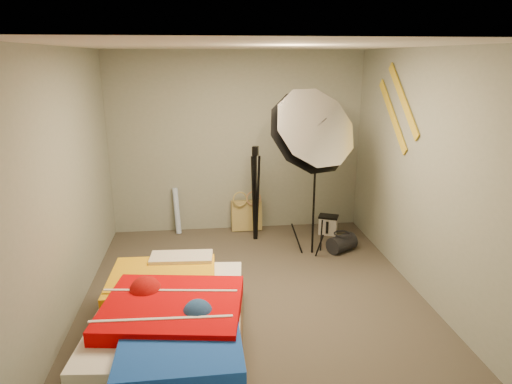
{
  "coord_description": "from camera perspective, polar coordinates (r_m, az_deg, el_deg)",
  "views": [
    {
      "loc": [
        -0.48,
        -4.26,
        2.41
      ],
      "look_at": [
        0.1,
        0.6,
        0.95
      ],
      "focal_mm": 32.0,
      "sensor_mm": 36.0,
      "label": 1
    }
  ],
  "objects": [
    {
      "name": "floor",
      "position": [
        4.92,
        -0.34,
        -12.74
      ],
      "size": [
        4.0,
        4.0,
        0.0
      ],
      "primitive_type": "plane",
      "color": "#4D453A",
      "rests_on": "ground"
    },
    {
      "name": "ceiling",
      "position": [
        4.29,
        -0.4,
        17.83
      ],
      "size": [
        4.0,
        4.0,
        0.0
      ],
      "primitive_type": "plane",
      "rotation": [
        3.14,
        0.0,
        0.0
      ],
      "color": "silver",
      "rests_on": "wall_back"
    },
    {
      "name": "wall_back",
      "position": [
        6.38,
        -2.39,
        6.12
      ],
      "size": [
        3.5,
        0.0,
        3.5
      ],
      "primitive_type": "plane",
      "rotation": [
        1.57,
        0.0,
        0.0
      ],
      "color": "gray",
      "rests_on": "floor"
    },
    {
      "name": "wall_front",
      "position": [
        2.58,
        4.7,
        -10.07
      ],
      "size": [
        3.5,
        0.0,
        3.5
      ],
      "primitive_type": "plane",
      "rotation": [
        -1.57,
        0.0,
        0.0
      ],
      "color": "gray",
      "rests_on": "floor"
    },
    {
      "name": "wall_left",
      "position": [
        4.59,
        -22.62,
        0.69
      ],
      "size": [
        0.0,
        4.0,
        4.0
      ],
      "primitive_type": "plane",
      "rotation": [
        1.57,
        0.0,
        1.57
      ],
      "color": "gray",
      "rests_on": "floor"
    },
    {
      "name": "wall_right",
      "position": [
        4.94,
        20.24,
        2.01
      ],
      "size": [
        0.0,
        4.0,
        4.0
      ],
      "primitive_type": "plane",
      "rotation": [
        1.57,
        0.0,
        -1.57
      ],
      "color": "gray",
      "rests_on": "floor"
    },
    {
      "name": "tote_bag",
      "position": [
        6.56,
        -1.2,
        -2.93
      ],
      "size": [
        0.43,
        0.2,
        0.44
      ],
      "primitive_type": "cube",
      "rotation": [
        -0.14,
        0.0,
        0.02
      ],
      "color": "tan",
      "rests_on": "floor"
    },
    {
      "name": "wrapping_roll",
      "position": [
        6.51,
        -9.86,
        -2.34
      ],
      "size": [
        0.13,
        0.2,
        0.65
      ],
      "primitive_type": "cylinder",
      "rotation": [
        -0.17,
        0.0,
        0.3
      ],
      "color": "#6C98E3",
      "rests_on": "floor"
    },
    {
      "name": "camera_case",
      "position": [
        6.52,
        9.0,
        -4.15
      ],
      "size": [
        0.3,
        0.26,
        0.25
      ],
      "primitive_type": "cube",
      "rotation": [
        0.0,
        0.0,
        -0.42
      ],
      "color": "silver",
      "rests_on": "floor"
    },
    {
      "name": "duffel_bag",
      "position": [
        5.98,
        10.67,
        -6.32
      ],
      "size": [
        0.42,
        0.37,
        0.22
      ],
      "primitive_type": "cylinder",
      "rotation": [
        0.0,
        1.57,
        0.53
      ],
      "color": "black",
      "rests_on": "floor"
    },
    {
      "name": "wall_stripe_upper",
      "position": [
        5.36,
        17.92,
        10.9
      ],
      "size": [
        0.02,
        0.91,
        0.78
      ],
      "primitive_type": "cube",
      "rotation": [
        0.7,
        0.0,
        0.0
      ],
      "color": "gold",
      "rests_on": "wall_right"
    },
    {
      "name": "wall_stripe_lower",
      "position": [
        5.61,
        16.69,
        9.16
      ],
      "size": [
        0.02,
        0.91,
        0.78
      ],
      "primitive_type": "cube",
      "rotation": [
        0.7,
        0.0,
        0.0
      ],
      "color": "gold",
      "rests_on": "wall_right"
    },
    {
      "name": "bed",
      "position": [
        4.09,
        -10.53,
        -15.42
      ],
      "size": [
        1.38,
        1.95,
        0.51
      ],
      "color": "#4D3827",
      "rests_on": "floor"
    },
    {
      "name": "photo_umbrella",
      "position": [
        5.28,
        6.73,
        7.31
      ],
      "size": [
        1.15,
        1.02,
        2.18
      ],
      "color": "black",
      "rests_on": "floor"
    },
    {
      "name": "camera_tripod",
      "position": [
        6.06,
        -0.09,
        0.61
      ],
      "size": [
        0.09,
        0.09,
        1.29
      ],
      "color": "black",
      "rests_on": "floor"
    }
  ]
}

